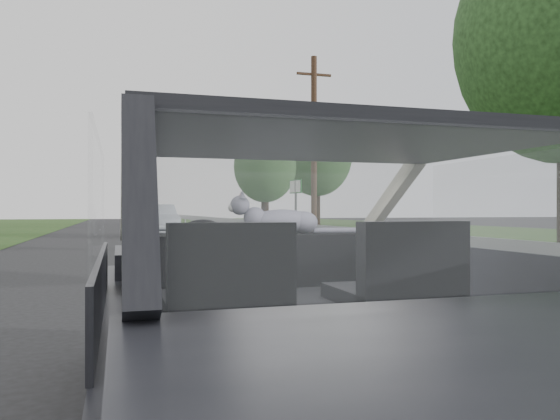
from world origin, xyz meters
TOP-DOWN VIEW (x-y plane):
  - subject_car at (0.00, 0.00)m, footprint 1.80×4.00m
  - dashboard at (0.00, 0.62)m, footprint 1.58×0.45m
  - driver_seat at (-0.40, -0.29)m, footprint 0.50×0.72m
  - passenger_seat at (0.40, -0.29)m, footprint 0.50×0.72m
  - steering_wheel at (-0.40, 0.33)m, footprint 0.36×0.36m
  - cat at (0.10, 0.58)m, footprint 0.57×0.24m
  - guardrail at (4.30, 10.00)m, footprint 0.05×90.00m
  - other_car at (0.80, 21.60)m, footprint 1.87×4.29m
  - highway_sign at (6.51, 19.75)m, footprint 0.29×0.98m
  - utility_pole at (7.18, 19.30)m, footprint 0.32×0.32m
  - tree_2 at (8.00, 30.41)m, footprint 4.33×4.33m
  - tree_3 at (13.07, 34.77)m, footprint 6.01×6.01m

SIDE VIEW (x-z plane):
  - guardrail at x=4.30m, z-range 0.42..0.74m
  - other_car at x=0.80m, z-range 0.00..1.38m
  - subject_car at x=0.00m, z-range 0.00..1.45m
  - dashboard at x=0.00m, z-range 0.70..1.00m
  - driver_seat at x=-0.40m, z-range 0.67..1.09m
  - passenger_seat at x=0.40m, z-range 0.67..1.09m
  - steering_wheel at x=-0.40m, z-range 0.90..0.94m
  - cat at x=0.10m, z-range 0.96..1.20m
  - highway_sign at x=6.51m, z-range 0.00..2.44m
  - tree_2 at x=8.00m, z-range 0.00..5.92m
  - utility_pole at x=7.18m, z-range 0.00..7.68m
  - tree_3 at x=13.07m, z-range 0.00..7.87m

